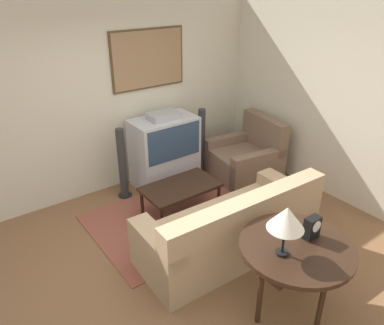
% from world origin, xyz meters
% --- Properties ---
extents(ground_plane, '(12.00, 12.00, 0.00)m').
position_xyz_m(ground_plane, '(0.00, 0.00, 0.00)').
color(ground_plane, brown).
extents(wall_back, '(12.00, 0.10, 2.70)m').
position_xyz_m(wall_back, '(0.02, 2.13, 1.36)').
color(wall_back, beige).
rests_on(wall_back, ground_plane).
extents(wall_right, '(0.06, 12.00, 2.70)m').
position_xyz_m(wall_right, '(2.63, 0.00, 1.35)').
color(wall_right, beige).
rests_on(wall_right, ground_plane).
extents(area_rug, '(2.31, 1.62, 0.01)m').
position_xyz_m(area_rug, '(0.48, 0.81, 0.01)').
color(area_rug, brown).
rests_on(area_rug, ground_plane).
extents(tv, '(0.97, 0.58, 1.15)m').
position_xyz_m(tv, '(0.83, 1.73, 0.54)').
color(tv, '#B7B7BC').
rests_on(tv, ground_plane).
extents(couch, '(2.15, 0.92, 0.88)m').
position_xyz_m(couch, '(0.54, -0.15, 0.32)').
color(couch, tan).
rests_on(couch, ground_plane).
extents(armchair, '(1.07, 1.08, 0.94)m').
position_xyz_m(armchair, '(2.02, 1.16, 0.30)').
color(armchair, brown).
rests_on(armchair, ground_plane).
extents(coffee_table, '(1.01, 0.60, 0.43)m').
position_xyz_m(coffee_table, '(0.53, 0.87, 0.39)').
color(coffee_table, black).
rests_on(coffee_table, ground_plane).
extents(console_table, '(1.04, 1.04, 0.77)m').
position_xyz_m(console_table, '(0.45, -1.11, 0.70)').
color(console_table, black).
rests_on(console_table, ground_plane).
extents(table_lamp, '(0.32, 0.32, 0.48)m').
position_xyz_m(table_lamp, '(0.25, -1.10, 1.13)').
color(table_lamp, black).
rests_on(table_lamp, console_table).
extents(mantel_clock, '(0.15, 0.10, 0.22)m').
position_xyz_m(mantel_clock, '(0.64, -1.10, 0.88)').
color(mantel_clock, black).
rests_on(mantel_clock, console_table).
extents(speaker_tower_left, '(0.20, 0.20, 1.06)m').
position_xyz_m(speaker_tower_left, '(0.12, 1.73, 0.50)').
color(speaker_tower_left, black).
rests_on(speaker_tower_left, ground_plane).
extents(speaker_tower_right, '(0.20, 0.20, 1.06)m').
position_xyz_m(speaker_tower_right, '(1.54, 1.73, 0.50)').
color(speaker_tower_right, black).
rests_on(speaker_tower_right, ground_plane).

